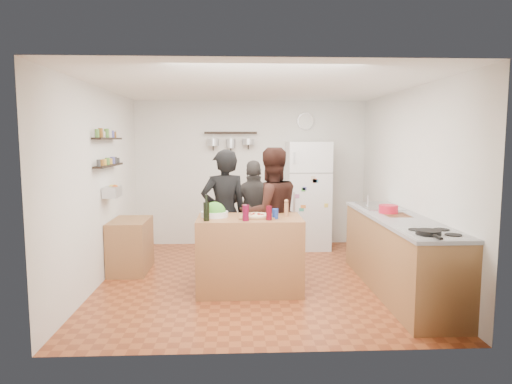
{
  "coord_description": "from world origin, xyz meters",
  "views": [
    {
      "loc": [
        -0.26,
        -5.86,
        1.84
      ],
      "look_at": [
        0.0,
        0.1,
        1.15
      ],
      "focal_mm": 32.0,
      "sensor_mm": 36.0,
      "label": 1
    }
  ],
  "objects_px": {
    "salt_canister": "(275,214)",
    "counter_run": "(399,255)",
    "prep_island": "(249,254)",
    "person_left": "(224,214)",
    "person_center": "(271,214)",
    "person_back": "(255,214)",
    "red_bowl": "(388,209)",
    "salad_bowl": "(215,214)",
    "pepper_mill": "(286,210)",
    "skillet": "(428,232)",
    "side_table": "(131,246)",
    "wall_clock": "(306,121)",
    "wine_bottle": "(206,212)",
    "fridge": "(308,195)"
  },
  "relations": [
    {
      "from": "salt_canister",
      "to": "counter_run",
      "type": "xyz_separation_m",
      "value": [
        1.5,
        0.03,
        -0.52
      ]
    },
    {
      "from": "prep_island",
      "to": "person_left",
      "type": "relative_size",
      "value": 0.73
    },
    {
      "from": "person_center",
      "to": "person_back",
      "type": "bearing_deg",
      "value": -88.91
    },
    {
      "from": "salt_canister",
      "to": "counter_run",
      "type": "bearing_deg",
      "value": 1.15
    },
    {
      "from": "person_left",
      "to": "counter_run",
      "type": "relative_size",
      "value": 0.65
    },
    {
      "from": "red_bowl",
      "to": "person_left",
      "type": "bearing_deg",
      "value": 168.15
    },
    {
      "from": "salad_bowl",
      "to": "pepper_mill",
      "type": "distance_m",
      "value": 0.87
    },
    {
      "from": "pepper_mill",
      "to": "skillet",
      "type": "xyz_separation_m",
      "value": [
        1.25,
        -1.18,
        -0.05
      ]
    },
    {
      "from": "person_back",
      "to": "pepper_mill",
      "type": "bearing_deg",
      "value": 105.33
    },
    {
      "from": "salad_bowl",
      "to": "side_table",
      "type": "distance_m",
      "value": 1.6
    },
    {
      "from": "person_center",
      "to": "person_back",
      "type": "relative_size",
      "value": 1.12
    },
    {
      "from": "person_left",
      "to": "side_table",
      "type": "xyz_separation_m",
      "value": [
        -1.32,
        0.29,
        -0.49
      ]
    },
    {
      "from": "person_left",
      "to": "salad_bowl",
      "type": "bearing_deg",
      "value": 63.93
    },
    {
      "from": "person_left",
      "to": "side_table",
      "type": "bearing_deg",
      "value": -28.35
    },
    {
      "from": "person_back",
      "to": "wall_clock",
      "type": "distance_m",
      "value": 2.22
    },
    {
      "from": "wall_clock",
      "to": "person_back",
      "type": "bearing_deg",
      "value": -122.79
    },
    {
      "from": "counter_run",
      "to": "side_table",
      "type": "bearing_deg",
      "value": 163.81
    },
    {
      "from": "salt_canister",
      "to": "wall_clock",
      "type": "distance_m",
      "value": 3.01
    },
    {
      "from": "salt_canister",
      "to": "wall_clock",
      "type": "xyz_separation_m",
      "value": [
        0.75,
        2.66,
        1.18
      ]
    },
    {
      "from": "salt_canister",
      "to": "person_back",
      "type": "xyz_separation_m",
      "value": [
        -0.19,
        1.19,
        -0.2
      ]
    },
    {
      "from": "wine_bottle",
      "to": "counter_run",
      "type": "distance_m",
      "value": 2.38
    },
    {
      "from": "person_center",
      "to": "side_table",
      "type": "bearing_deg",
      "value": -29.06
    },
    {
      "from": "salt_canister",
      "to": "side_table",
      "type": "xyz_separation_m",
      "value": [
        -1.94,
        1.03,
        -0.6
      ]
    },
    {
      "from": "wine_bottle",
      "to": "skillet",
      "type": "height_order",
      "value": "wine_bottle"
    },
    {
      "from": "person_left",
      "to": "wall_clock",
      "type": "height_order",
      "value": "wall_clock"
    },
    {
      "from": "counter_run",
      "to": "wine_bottle",
      "type": "bearing_deg",
      "value": -176.76
    },
    {
      "from": "person_center",
      "to": "fridge",
      "type": "bearing_deg",
      "value": -131.75
    },
    {
      "from": "counter_run",
      "to": "person_left",
      "type": "bearing_deg",
      "value": 161.5
    },
    {
      "from": "prep_island",
      "to": "counter_run",
      "type": "relative_size",
      "value": 0.48
    },
    {
      "from": "side_table",
      "to": "person_center",
      "type": "bearing_deg",
      "value": -11.45
    },
    {
      "from": "person_left",
      "to": "person_center",
      "type": "bearing_deg",
      "value": 154.54
    },
    {
      "from": "person_left",
      "to": "red_bowl",
      "type": "distance_m",
      "value": 2.12
    },
    {
      "from": "red_bowl",
      "to": "wall_clock",
      "type": "height_order",
      "value": "wall_clock"
    },
    {
      "from": "prep_island",
      "to": "salt_canister",
      "type": "height_order",
      "value": "salt_canister"
    },
    {
      "from": "salt_canister",
      "to": "person_center",
      "type": "xyz_separation_m",
      "value": [
        -0.01,
        0.64,
        -0.1
      ]
    },
    {
      "from": "prep_island",
      "to": "person_center",
      "type": "xyz_separation_m",
      "value": [
        0.29,
        0.52,
        0.41
      ]
    },
    {
      "from": "red_bowl",
      "to": "person_back",
      "type": "bearing_deg",
      "value": 151.7
    },
    {
      "from": "person_center",
      "to": "skillet",
      "type": "relative_size",
      "value": 7.27
    },
    {
      "from": "pepper_mill",
      "to": "person_back",
      "type": "height_order",
      "value": "person_back"
    },
    {
      "from": "pepper_mill",
      "to": "salt_canister",
      "type": "xyz_separation_m",
      "value": [
        -0.15,
        -0.17,
        -0.02
      ]
    },
    {
      "from": "salad_bowl",
      "to": "salt_canister",
      "type": "distance_m",
      "value": 0.74
    },
    {
      "from": "person_left",
      "to": "skillet",
      "type": "relative_size",
      "value": 7.17
    },
    {
      "from": "pepper_mill",
      "to": "person_back",
      "type": "bearing_deg",
      "value": 108.53
    },
    {
      "from": "red_bowl",
      "to": "wall_clock",
      "type": "distance_m",
      "value": 2.73
    },
    {
      "from": "prep_island",
      "to": "fridge",
      "type": "bearing_deg",
      "value": 64.52
    },
    {
      "from": "person_back",
      "to": "skillet",
      "type": "xyz_separation_m",
      "value": [
        1.6,
        -2.2,
        0.17
      ]
    },
    {
      "from": "salad_bowl",
      "to": "person_center",
      "type": "height_order",
      "value": "person_center"
    },
    {
      "from": "salad_bowl",
      "to": "prep_island",
      "type": "bearing_deg",
      "value": -6.79
    },
    {
      "from": "skillet",
      "to": "person_back",
      "type": "bearing_deg",
      "value": 125.91
    },
    {
      "from": "skillet",
      "to": "person_center",
      "type": "bearing_deg",
      "value": 130.49
    }
  ]
}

